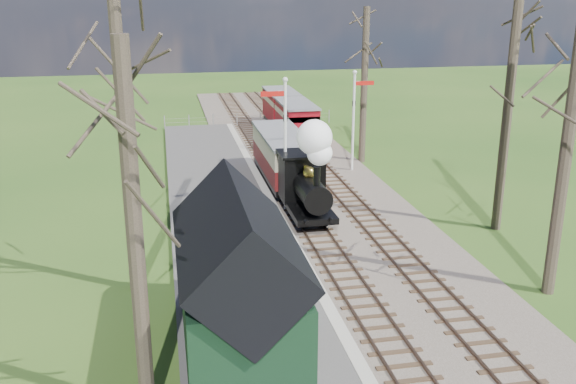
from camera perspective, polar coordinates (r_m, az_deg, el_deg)
name	(u,v)px	position (r m, az deg, el deg)	size (l,w,h in m)	color
distant_hills	(229,208)	(80.82, -5.23, -1.40)	(114.40, 48.00, 22.02)	#385B23
ballast_bed	(300,173)	(35.91, 1.10, 1.66)	(8.00, 60.00, 0.10)	brown
track_near	(277,174)	(35.65, -0.95, 1.62)	(1.60, 60.00, 0.15)	brown
track_far	(323,171)	(36.18, 3.11, 1.84)	(1.60, 60.00, 0.15)	brown
platform	(230,228)	(27.66, -5.17, -3.21)	(5.00, 44.00, 0.20)	#474442
coping_strip	(283,224)	(27.96, -0.47, -2.89)	(0.40, 44.00, 0.21)	#B2AD9E
station_shed	(238,283)	(17.57, -4.44, -8.09)	(3.25, 6.30, 4.78)	black
semaphore_near	(284,135)	(28.93, -0.38, 5.07)	(1.22, 0.24, 6.22)	silver
semaphore_far	(355,113)	(35.92, 5.96, 6.98)	(1.22, 0.24, 5.72)	silver
bare_trees	(371,124)	(23.53, 7.38, 5.99)	(15.51, 22.39, 12.00)	#382D23
fence_line	(249,119)	(49.07, -3.51, 6.53)	(12.60, 0.08, 1.00)	slate
locomotive	(308,175)	(27.91, 1.77, 1.50)	(1.88, 4.39, 4.71)	black
coach	(282,155)	(33.80, -0.50, 3.34)	(2.20, 7.53, 2.31)	black
red_carriage_a	(296,121)	(42.79, 0.75, 6.29)	(2.13, 5.27, 2.24)	black
red_carriage_b	(281,107)	(48.10, -0.60, 7.54)	(2.13, 5.27, 2.24)	black
sign_board	(300,298)	(19.98, 1.04, -9.42)	(0.21, 0.82, 1.20)	#0E4336
bench	(302,327)	(18.84, 1.28, -11.95)	(0.86, 1.47, 0.81)	#4E331B
person	(292,287)	(20.48, 0.39, -8.43)	(0.50, 0.33, 1.38)	black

